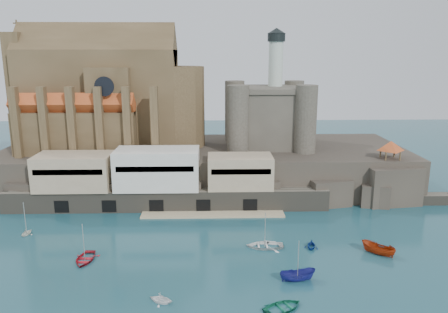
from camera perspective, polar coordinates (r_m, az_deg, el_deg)
ground at (r=76.27m, az=-3.00°, el=-12.50°), size 300.00×300.00×0.00m
promontory at (r=111.64m, az=-2.61°, el=-1.33°), size 100.00×36.00×10.00m
quay at (r=96.41m, az=-8.76°, el=-3.16°), size 70.00×12.00×13.05m
church at (r=114.06m, az=-14.90°, el=7.34°), size 47.00×25.93×30.51m
castle_keep at (r=111.55m, az=5.75°, el=5.62°), size 21.20×21.20×29.30m
rock_outcrop at (r=106.59m, az=20.60°, el=-3.42°), size 14.50×10.50×8.70m
pavilion at (r=104.68m, az=20.95°, el=1.18°), size 6.40×6.40×5.40m
boat_0 at (r=77.26m, az=-17.70°, el=-12.81°), size 4.27×1.43×5.90m
boat_1 at (r=63.56m, az=-8.21°, el=-18.35°), size 2.59×3.27×3.31m
boat_2 at (r=68.98m, az=9.55°, el=-15.67°), size 2.37×2.33×5.52m
boat_3 at (r=62.18m, az=7.74°, el=-19.11°), size 2.87×4.16×5.69m
boat_4 at (r=91.14m, az=-24.35°, el=-9.28°), size 2.81×2.09×2.91m
boat_5 at (r=80.27m, az=19.43°, el=-11.92°), size 3.13×3.13×5.83m
boat_6 at (r=78.64m, az=5.33°, el=-11.71°), size 1.41×4.67×6.52m
boat_7 at (r=79.57m, az=11.31°, el=-11.61°), size 3.24×2.43×3.35m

